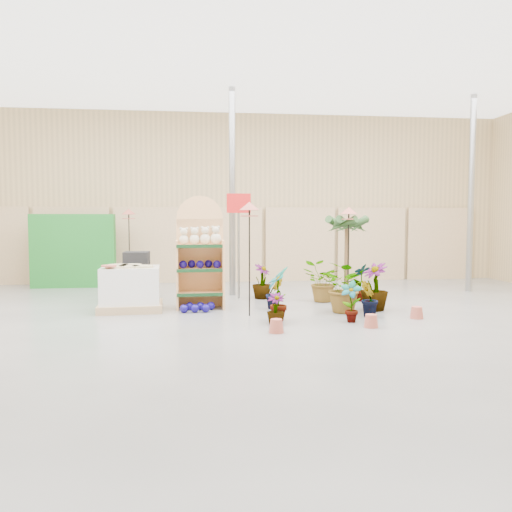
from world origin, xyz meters
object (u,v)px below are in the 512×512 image
at_px(pallet_stack, 131,289).
at_px(bird_table_front, 249,210).
at_px(potted_plant_2, 346,287).
at_px(display_shelf, 200,256).

distance_m(pallet_stack, bird_table_front, 2.65).
height_order(pallet_stack, potted_plant_2, potted_plant_2).
bearing_deg(potted_plant_2, pallet_stack, 170.32).
bearing_deg(pallet_stack, bird_table_front, -23.76).
height_order(display_shelf, potted_plant_2, display_shelf).
relative_size(display_shelf, pallet_stack, 1.78).
height_order(display_shelf, bird_table_front, display_shelf).
bearing_deg(display_shelf, bird_table_front, -51.46).
bearing_deg(potted_plant_2, display_shelf, 161.32).
bearing_deg(pallet_stack, display_shelf, 5.88).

